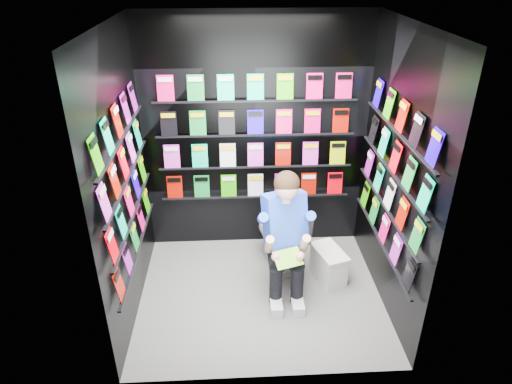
{
  "coord_description": "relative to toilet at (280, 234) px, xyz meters",
  "views": [
    {
      "loc": [
        -0.24,
        -3.57,
        3.08
      ],
      "look_at": [
        -0.04,
        0.15,
        1.1
      ],
      "focal_mm": 32.0,
      "sensor_mm": 36.0,
      "label": 1
    }
  ],
  "objects": [
    {
      "name": "wall_left",
      "position": [
        -1.44,
        -0.54,
        0.93
      ],
      "size": [
        0.04,
        2.0,
        2.6
      ],
      "primitive_type": "cube",
      "color": "black",
      "rests_on": "floor"
    },
    {
      "name": "wall_back",
      "position": [
        -0.24,
        0.46,
        0.93
      ],
      "size": [
        2.4,
        0.04,
        2.6
      ],
      "primitive_type": "cube",
      "color": "black",
      "rests_on": "floor"
    },
    {
      "name": "wall_right",
      "position": [
        0.96,
        -0.54,
        0.93
      ],
      "size": [
        0.04,
        2.0,
        2.6
      ],
      "primitive_type": "cube",
      "color": "black",
      "rests_on": "floor"
    },
    {
      "name": "comics_right",
      "position": [
        0.93,
        -0.54,
        0.94
      ],
      "size": [
        0.06,
        1.7,
        1.37
      ],
      "primitive_type": null,
      "color": "#F30E6D",
      "rests_on": "wall_right"
    },
    {
      "name": "comics_left",
      "position": [
        -1.41,
        -0.54,
        0.94
      ],
      "size": [
        0.06,
        1.7,
        1.37
      ],
      "primitive_type": null,
      "color": "#F30E6D",
      "rests_on": "wall_left"
    },
    {
      "name": "longbox",
      "position": [
        0.49,
        -0.3,
        -0.21
      ],
      "size": [
        0.34,
        0.46,
        0.31
      ],
      "primitive_type": "cube",
      "rotation": [
        0.0,
        0.0,
        0.31
      ],
      "color": "silver",
      "rests_on": "floor"
    },
    {
      "name": "wall_front",
      "position": [
        -0.24,
        -1.54,
        0.93
      ],
      "size": [
        2.4,
        0.04,
        2.6
      ],
      "primitive_type": "cube",
      "color": "black",
      "rests_on": "floor"
    },
    {
      "name": "toilet",
      "position": [
        0.0,
        0.0,
        0.0
      ],
      "size": [
        0.63,
        0.84,
        0.73
      ],
      "primitive_type": "imported",
      "rotation": [
        0.0,
        0.0,
        3.46
      ],
      "color": "white",
      "rests_on": "floor"
    },
    {
      "name": "longbox_lid",
      "position": [
        0.49,
        -0.3,
        -0.04
      ],
      "size": [
        0.37,
        0.49,
        0.03
      ],
      "primitive_type": "cube",
      "rotation": [
        0.0,
        0.0,
        0.31
      ],
      "color": "silver",
      "rests_on": "longbox"
    },
    {
      "name": "floor",
      "position": [
        -0.24,
        -0.54,
        -0.37
      ],
      "size": [
        2.4,
        2.4,
        0.0
      ],
      "primitive_type": "plane",
      "color": "slate",
      "rests_on": "ground"
    },
    {
      "name": "comics_back",
      "position": [
        -0.24,
        0.43,
        0.94
      ],
      "size": [
        2.1,
        0.06,
        1.37
      ],
      "primitive_type": null,
      "color": "#F30E6D",
      "rests_on": "wall_back"
    },
    {
      "name": "ceiling",
      "position": [
        -0.24,
        -0.54,
        2.23
      ],
      "size": [
        2.4,
        2.4,
        0.0
      ],
      "primitive_type": "plane",
      "color": "white",
      "rests_on": "floor"
    },
    {
      "name": "held_comic",
      "position": [
        0.0,
        -0.73,
        0.21
      ],
      "size": [
        0.3,
        0.23,
        0.11
      ],
      "primitive_type": "cube",
      "rotation": [
        -0.96,
        0.0,
        0.32
      ],
      "color": "green",
      "rests_on": "reader"
    },
    {
      "name": "reader",
      "position": [
        0.0,
        -0.38,
        0.41
      ],
      "size": [
        0.76,
        0.92,
        1.45
      ],
      "primitive_type": null,
      "rotation": [
        0.0,
        0.0,
        0.32
      ],
      "color": "blue",
      "rests_on": "toilet"
    }
  ]
}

